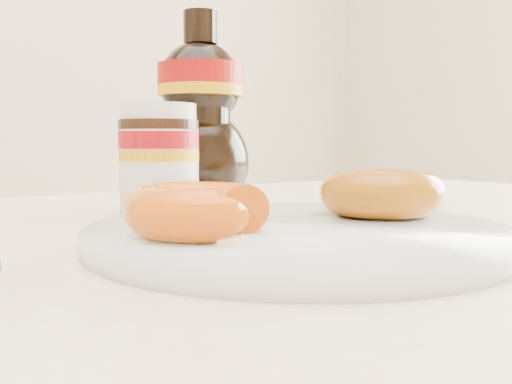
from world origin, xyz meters
TOP-DOWN VIEW (x-y plane):
  - dining_table at (0.00, 0.10)m, footprint 1.40×0.90m
  - plate at (-0.01, 0.05)m, footprint 0.30×0.30m
  - donut_bitten at (-0.09, 0.05)m, footprint 0.12×0.12m
  - donut_whole at (0.08, 0.05)m, footprint 0.11×0.11m
  - nutella_jar at (-0.02, 0.25)m, footprint 0.08×0.08m
  - syrup_bottle at (0.05, 0.28)m, footprint 0.13×0.11m

SIDE VIEW (x-z plane):
  - dining_table at x=0.00m, z-range 0.29..1.04m
  - plate at x=-0.01m, z-range 0.75..0.77m
  - donut_bitten at x=-0.09m, z-range 0.77..0.80m
  - donut_whole at x=0.08m, z-range 0.77..0.80m
  - nutella_jar at x=-0.02m, z-range 0.75..0.87m
  - syrup_bottle at x=0.05m, z-range 0.75..0.96m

